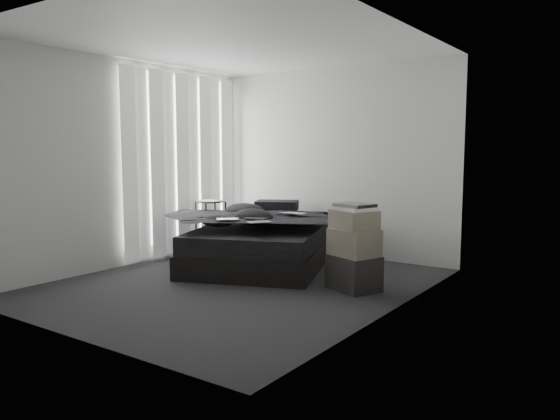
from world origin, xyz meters
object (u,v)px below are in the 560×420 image
Objects in this scene: box_lower at (354,272)px; side_stand at (211,228)px; laptop at (291,208)px; bed at (261,255)px.

side_stand is at bearing 166.14° from box_lower.
laptop is 1.47m from side_stand.
bed is at bearing -154.50° from laptop.
bed is at bearing 166.19° from box_lower.
box_lower reaches higher than bed.
bed is 6.24× the size of laptop.
laptop is 0.44× the size of side_stand.
box_lower is (1.18, -0.55, -0.56)m from laptop.
laptop is at bearing -3.50° from side_stand.
side_stand is 1.49× the size of box_lower.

